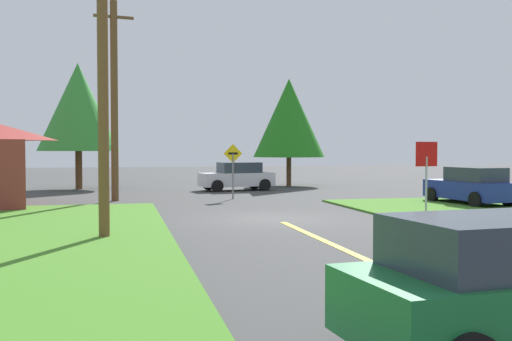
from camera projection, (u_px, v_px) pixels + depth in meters
name	position (u px, v px, depth m)	size (l,w,h in m)	color
ground_plane	(275.00, 219.00, 20.10)	(120.00, 120.00, 0.00)	#404040
lane_stripe_center	(373.00, 263.00, 12.31)	(0.20, 14.00, 0.01)	yellow
stop_sign	(426.00, 165.00, 19.59)	(0.82, 0.11, 2.63)	#9EA0A8
car_approaching_junction	(237.00, 177.00, 33.90)	(4.39, 2.39, 1.62)	silver
car_behind_on_main_road	(511.00, 287.00, 6.74)	(4.14, 2.31, 1.62)	#196B33
car_on_crossroad	(471.00, 186.00, 25.03)	(2.29, 4.34, 1.62)	navy
utility_pole_near	(103.00, 76.00, 15.41)	(1.80, 0.29, 8.36)	brown
utility_pole_mid	(114.00, 99.00, 26.89)	(1.80, 0.38, 9.14)	brown
direction_sign	(233.00, 165.00, 28.00)	(0.91, 0.08, 2.63)	slate
oak_tree_left	(289.00, 118.00, 37.91)	(4.59, 4.59, 6.92)	brown
pine_tree_center	(78.00, 107.00, 34.85)	(4.74, 4.74, 7.48)	brown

